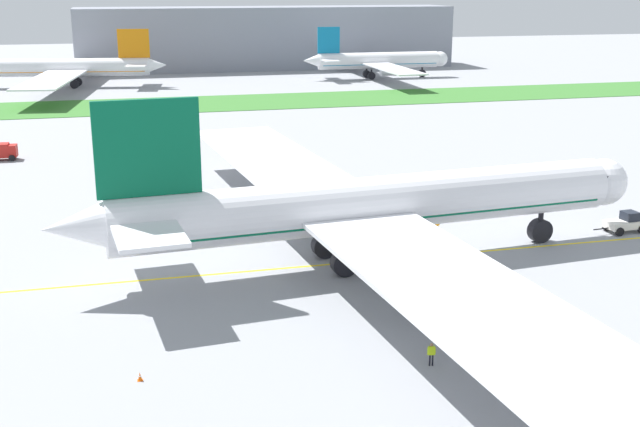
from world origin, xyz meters
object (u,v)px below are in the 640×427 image
at_px(pushback_tug, 625,223).
at_px(parked_airliner_far_left, 65,68).
at_px(ground_crew_wingwalker_starboard, 437,224).
at_px(traffic_cone_near_nose, 140,377).
at_px(service_truck_baggage_loader, 1,151).
at_px(airliner_foreground, 364,206).
at_px(ground_crew_wingwalker_port, 431,352).
at_px(parked_airliner_far_centre, 376,61).

height_order(pushback_tug, parked_airliner_far_left, parked_airliner_far_left).
bearing_deg(ground_crew_wingwalker_starboard, traffic_cone_near_nose, -140.68).
height_order(traffic_cone_near_nose, service_truck_baggage_loader, service_truck_baggage_loader).
relative_size(airliner_foreground, ground_crew_wingwalker_starboard, 55.25).
xyz_separation_m(airliner_foreground, ground_crew_wingwalker_port, (-1.79, -21.25, -4.44)).
relative_size(ground_crew_wingwalker_starboard, traffic_cone_near_nose, 2.85).
distance_m(airliner_foreground, ground_crew_wingwalker_starboard, 13.04).
relative_size(pushback_tug, parked_airliner_far_left, 0.07).
xyz_separation_m(ground_crew_wingwalker_starboard, traffic_cone_near_nose, (-31.10, -25.48, -0.72)).
bearing_deg(service_truck_baggage_loader, pushback_tug, -38.71).
xyz_separation_m(ground_crew_wingwalker_starboard, service_truck_baggage_loader, (-47.83, 49.38, 0.37)).
height_order(ground_crew_wingwalker_port, parked_airliner_far_centre, parked_airliner_far_centre).
bearing_deg(service_truck_baggage_loader, traffic_cone_near_nose, -77.40).
bearing_deg(ground_crew_wingwalker_port, airliner_foreground, 85.18).
distance_m(pushback_tug, traffic_cone_near_nose, 54.55).
bearing_deg(pushback_tug, service_truck_baggage_loader, 141.29).
distance_m(ground_crew_wingwalker_port, parked_airliner_far_centre, 171.38).
xyz_separation_m(ground_crew_wingwalker_port, parked_airliner_far_centre, (49.74, 163.96, 3.67)).
height_order(airliner_foreground, ground_crew_wingwalker_starboard, airliner_foreground).
xyz_separation_m(traffic_cone_near_nose, service_truck_baggage_loader, (-16.74, 74.86, 1.09)).
distance_m(traffic_cone_near_nose, service_truck_baggage_loader, 76.71).
distance_m(ground_crew_wingwalker_starboard, parked_airliner_far_left, 142.51).
relative_size(airliner_foreground, service_truck_baggage_loader, 20.34).
xyz_separation_m(service_truck_baggage_loader, parked_airliner_far_left, (5.39, 86.61, 3.40)).
height_order(ground_crew_wingwalker_starboard, parked_airliner_far_left, parked_airliner_far_left).
bearing_deg(traffic_cone_near_nose, parked_airliner_far_left, 94.02).
distance_m(pushback_tug, service_truck_baggage_loader, 85.88).
bearing_deg(traffic_cone_near_nose, ground_crew_wingwalker_port, -7.99).
relative_size(airliner_foreground, parked_airliner_far_left, 1.12).
distance_m(pushback_tug, ground_crew_wingwalker_starboard, 19.66).
bearing_deg(ground_crew_wingwalker_starboard, parked_airliner_far_centre, 74.43).
relative_size(ground_crew_wingwalker_starboard, parked_airliner_far_left, 0.02).
distance_m(ground_crew_wingwalker_starboard, parked_airliner_far_centre, 141.01).
bearing_deg(ground_crew_wingwalker_starboard, parked_airliner_far_left, 107.33).
bearing_deg(ground_crew_wingwalker_starboard, pushback_tug, -12.73).
bearing_deg(pushback_tug, parked_airliner_far_left, 113.71).
relative_size(ground_crew_wingwalker_port, traffic_cone_near_nose, 2.84).
xyz_separation_m(ground_crew_wingwalker_port, parked_airliner_far_left, (-30.53, 164.16, 3.77)).
bearing_deg(pushback_tug, airliner_foreground, -174.95).
bearing_deg(parked_airliner_far_left, airliner_foreground, -77.26).
bearing_deg(pushback_tug, ground_crew_wingwalker_starboard, 167.27).
distance_m(airliner_foreground, service_truck_baggage_loader, 67.89).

